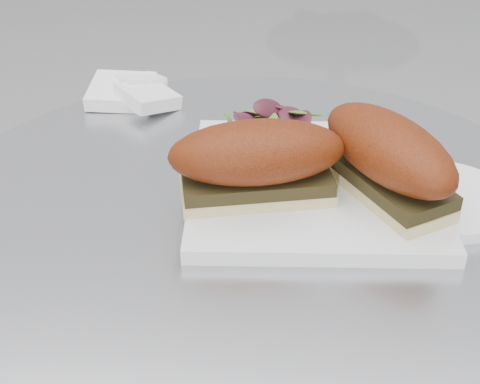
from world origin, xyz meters
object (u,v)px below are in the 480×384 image
Objects in this scene: sandwich_left at (257,160)px; saucer at (447,199)px; sandwich_right at (387,156)px; plate at (313,184)px.

sandwich_left is 0.20m from saucer.
plate is at bearing -139.98° from sandwich_right.
sandwich_left is at bearing -113.71° from sandwich_right.
sandwich_left is at bearing -142.18° from plate.
sandwich_right reaches higher than plate.
saucer is (0.07, 0.01, -0.05)m from sandwich_right.
sandwich_right is at bearing -4.08° from sandwich_left.
sandwich_left reaches higher than saucer.
sandwich_right reaches higher than saucer.
sandwich_right is at bearing -15.70° from plate.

